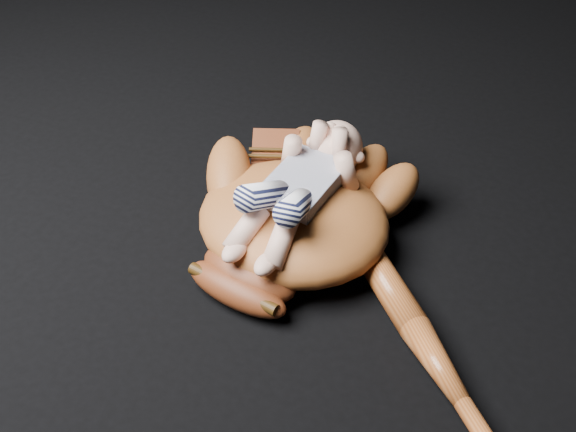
{
  "coord_description": "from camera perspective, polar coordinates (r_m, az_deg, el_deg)",
  "views": [
    {
      "loc": [
        0.19,
        -0.72,
        0.81
      ],
      "look_at": [
        -0.13,
        0.08,
        0.07
      ],
      "focal_mm": 45.0,
      "sensor_mm": 36.0,
      "label": 1
    }
  ],
  "objects": [
    {
      "name": "baseball_bat",
      "position": [
        1.04,
        10.71,
        -9.78
      ],
      "size": [
        0.36,
        0.41,
        0.05
      ],
      "primitive_type": null,
      "rotation": [
        0.0,
        0.0,
        0.72
      ],
      "color": "brown",
      "rests_on": "ground"
    },
    {
      "name": "baseball_glove",
      "position": [
        1.15,
        0.44,
        0.26
      ],
      "size": [
        0.48,
        0.52,
        0.14
      ],
      "primitive_type": null,
      "rotation": [
        0.0,
        0.0,
        -0.22
      ],
      "color": "brown",
      "rests_on": "ground"
    },
    {
      "name": "newborn_baby",
      "position": [
        1.11,
        0.55,
        2.18
      ],
      "size": [
        0.2,
        0.36,
        0.14
      ],
      "primitive_type": null,
      "rotation": [
        0.0,
        0.0,
        -0.14
      ],
      "color": "#D7A28A",
      "rests_on": "baseball_glove"
    }
  ]
}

